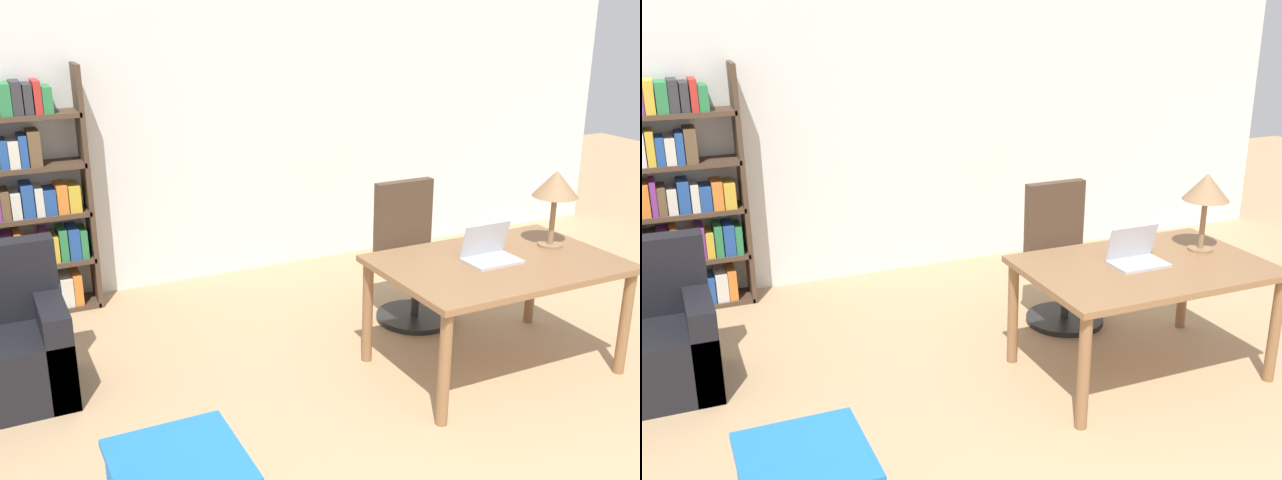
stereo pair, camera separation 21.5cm
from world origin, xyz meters
TOP-DOWN VIEW (x-y plane):
  - wall_back at (0.00, 4.53)m, footprint 8.00×0.06m
  - desk at (0.95, 2.11)m, footprint 1.50×0.99m
  - laptop at (0.91, 2.14)m, footprint 0.34×0.23m
  - table_lamp at (1.45, 2.19)m, footprint 0.30×0.30m
  - office_chair at (0.91, 3.02)m, footprint 0.57×0.57m
  - side_table_blue at (-1.35, 1.31)m, footprint 0.55×0.57m
  - armchair at (-1.94, 3.08)m, footprint 0.77×0.65m
  - bookshelf at (-1.63, 4.34)m, footprint 0.89×0.28m

SIDE VIEW (x-z plane):
  - armchair at x=-1.94m, z-range -0.15..0.77m
  - side_table_blue at x=-1.35m, z-range 0.17..0.66m
  - office_chair at x=0.91m, z-range -0.07..0.95m
  - desk at x=0.95m, z-range 0.28..1.02m
  - laptop at x=0.91m, z-range 0.67..0.91m
  - bookshelf at x=-1.63m, z-range -0.08..1.77m
  - table_lamp at x=1.45m, z-range 0.89..1.40m
  - wall_back at x=0.00m, z-range 0.00..2.70m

